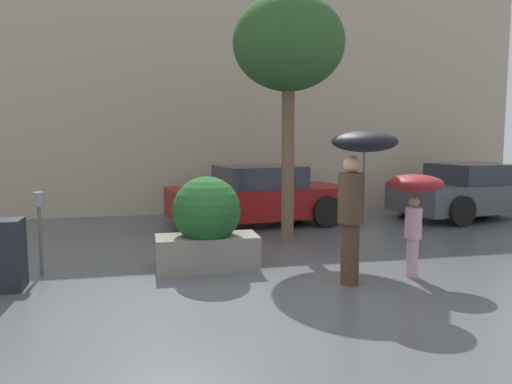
{
  "coord_description": "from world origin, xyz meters",
  "views": [
    {
      "loc": [
        -1.04,
        -6.14,
        1.92
      ],
      "look_at": [
        0.67,
        1.6,
        1.05
      ],
      "focal_mm": 35.0,
      "sensor_mm": 36.0,
      "label": 1
    }
  ],
  "objects_px": {
    "planter_box": "(207,225)",
    "parking_meter": "(39,215)",
    "person_child": "(415,194)",
    "person_adult": "(359,172)",
    "parked_car_far": "(471,192)",
    "newspaper_box": "(2,255)",
    "parked_car_near": "(259,197)",
    "street_tree": "(289,46)"
  },
  "relations": [
    {
      "from": "street_tree",
      "to": "parking_meter",
      "type": "xyz_separation_m",
      "value": [
        -3.96,
        -1.34,
        -2.67
      ]
    },
    {
      "from": "person_adult",
      "to": "person_child",
      "type": "relative_size",
      "value": 1.42
    },
    {
      "from": "parked_car_far",
      "to": "parking_meter",
      "type": "distance_m",
      "value": 9.63
    },
    {
      "from": "parked_car_near",
      "to": "parked_car_far",
      "type": "distance_m",
      "value": 5.19
    },
    {
      "from": "parked_car_far",
      "to": "parked_car_near",
      "type": "bearing_deg",
      "value": 78.84
    },
    {
      "from": "person_child",
      "to": "newspaper_box",
      "type": "xyz_separation_m",
      "value": [
        -5.4,
        0.5,
        -0.7
      ]
    },
    {
      "from": "newspaper_box",
      "to": "parked_car_near",
      "type": "bearing_deg",
      "value": 43.48
    },
    {
      "from": "parked_car_far",
      "to": "newspaper_box",
      "type": "relative_size",
      "value": 4.37
    },
    {
      "from": "newspaper_box",
      "to": "planter_box",
      "type": "bearing_deg",
      "value": 9.01
    },
    {
      "from": "parked_car_near",
      "to": "newspaper_box",
      "type": "bearing_deg",
      "value": 125.01
    },
    {
      "from": "planter_box",
      "to": "person_adult",
      "type": "xyz_separation_m",
      "value": [
        1.83,
        -1.15,
        0.81
      ]
    },
    {
      "from": "parking_meter",
      "to": "planter_box",
      "type": "bearing_deg",
      "value": -5.31
    },
    {
      "from": "street_tree",
      "to": "newspaper_box",
      "type": "distance_m",
      "value": 5.63
    },
    {
      "from": "parking_meter",
      "to": "newspaper_box",
      "type": "xyz_separation_m",
      "value": [
        -0.33,
        -0.63,
        -0.4
      ]
    },
    {
      "from": "planter_box",
      "to": "parked_car_near",
      "type": "xyz_separation_m",
      "value": [
        1.59,
        3.59,
        -0.06
      ]
    },
    {
      "from": "person_child",
      "to": "parking_meter",
      "type": "distance_m",
      "value": 5.2
    },
    {
      "from": "person_adult",
      "to": "person_child",
      "type": "bearing_deg",
      "value": 31.24
    },
    {
      "from": "planter_box",
      "to": "person_adult",
      "type": "distance_m",
      "value": 2.31
    },
    {
      "from": "planter_box",
      "to": "newspaper_box",
      "type": "height_order",
      "value": "planter_box"
    },
    {
      "from": "newspaper_box",
      "to": "parking_meter",
      "type": "bearing_deg",
      "value": 62.27
    },
    {
      "from": "street_tree",
      "to": "parked_car_far",
      "type": "bearing_deg",
      "value": 19.97
    },
    {
      "from": "person_adult",
      "to": "parked_car_near",
      "type": "height_order",
      "value": "person_adult"
    },
    {
      "from": "street_tree",
      "to": "parking_meter",
      "type": "bearing_deg",
      "value": -161.27
    },
    {
      "from": "parking_meter",
      "to": "person_adult",
      "type": "bearing_deg",
      "value": -18.31
    },
    {
      "from": "person_child",
      "to": "parked_car_far",
      "type": "height_order",
      "value": "person_child"
    },
    {
      "from": "parked_car_near",
      "to": "parked_car_far",
      "type": "height_order",
      "value": "same"
    },
    {
      "from": "planter_box",
      "to": "parking_meter",
      "type": "height_order",
      "value": "planter_box"
    },
    {
      "from": "planter_box",
      "to": "parking_meter",
      "type": "xyz_separation_m",
      "value": [
        -2.3,
        0.21,
        0.18
      ]
    },
    {
      "from": "person_adult",
      "to": "parking_meter",
      "type": "bearing_deg",
      "value": 178.83
    },
    {
      "from": "newspaper_box",
      "to": "person_child",
      "type": "bearing_deg",
      "value": -5.27
    },
    {
      "from": "person_adult",
      "to": "parked_car_far",
      "type": "relative_size",
      "value": 0.51
    },
    {
      "from": "planter_box",
      "to": "person_child",
      "type": "distance_m",
      "value": 2.95
    },
    {
      "from": "person_adult",
      "to": "parked_car_far",
      "type": "distance_m",
      "value": 6.8
    },
    {
      "from": "planter_box",
      "to": "person_adult",
      "type": "relative_size",
      "value": 0.73
    },
    {
      "from": "person_child",
      "to": "street_tree",
      "type": "height_order",
      "value": "street_tree"
    },
    {
      "from": "parked_car_near",
      "to": "parked_car_far",
      "type": "relative_size",
      "value": 1.05
    },
    {
      "from": "person_adult",
      "to": "parked_car_far",
      "type": "xyz_separation_m",
      "value": [
        4.96,
        4.57,
        -0.87
      ]
    },
    {
      "from": "parked_car_near",
      "to": "parking_meter",
      "type": "height_order",
      "value": "parked_car_near"
    },
    {
      "from": "parking_meter",
      "to": "parked_car_near",
      "type": "bearing_deg",
      "value": 40.92
    },
    {
      "from": "parked_car_near",
      "to": "newspaper_box",
      "type": "distance_m",
      "value": 5.82
    },
    {
      "from": "parked_car_far",
      "to": "person_child",
      "type": "bearing_deg",
      "value": 127.88
    },
    {
      "from": "person_adult",
      "to": "parked_car_near",
      "type": "bearing_deg",
      "value": 109.97
    }
  ]
}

